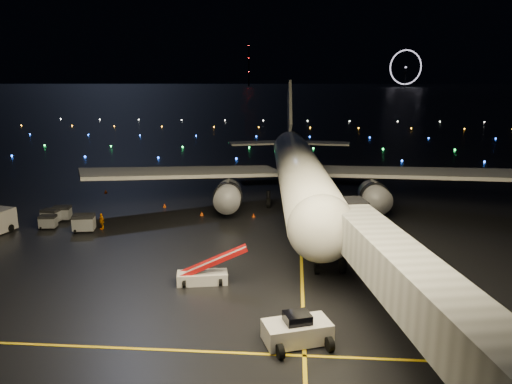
% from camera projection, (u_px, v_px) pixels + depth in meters
% --- Properties ---
extents(ground, '(2000.00, 2000.00, 0.00)m').
position_uv_depth(ground, '(278.00, 101.00, 332.05)').
color(ground, black).
rests_on(ground, ground).
extents(lane_centre, '(0.25, 80.00, 0.02)m').
position_uv_depth(lane_centre, '(301.00, 231.00, 54.50)').
color(lane_centre, yellow).
rests_on(lane_centre, ground).
extents(lane_cross, '(60.00, 0.25, 0.02)m').
position_uv_depth(lane_cross, '(35.00, 344.00, 31.51)').
color(lane_cross, yellow).
rests_on(lane_cross, ground).
extents(airliner, '(58.94, 56.35, 15.76)m').
position_uv_depth(airliner, '(299.00, 144.00, 64.44)').
color(airliner, silver).
rests_on(airliner, ground).
extents(pushback_tug, '(4.69, 3.49, 2.00)m').
position_uv_depth(pushback_tug, '(297.00, 328.00, 31.57)').
color(pushback_tug, silver).
rests_on(pushback_tug, ground).
extents(belt_loader, '(6.21, 2.73, 2.91)m').
position_uv_depth(belt_loader, '(202.00, 266.00, 40.55)').
color(belt_loader, silver).
rests_on(belt_loader, ground).
extents(crew_c, '(1.07, 1.05, 1.81)m').
position_uv_depth(crew_c, '(102.00, 221.00, 54.95)').
color(crew_c, orange).
rests_on(crew_c, ground).
extents(safety_cone_0, '(0.52, 0.52, 0.46)m').
position_uv_depth(safety_cone_0, '(254.00, 215.00, 59.82)').
color(safety_cone_0, '#FF520A').
rests_on(safety_cone_0, ground).
extents(safety_cone_1, '(0.54, 0.54, 0.52)m').
position_uv_depth(safety_cone_1, '(202.00, 213.00, 60.48)').
color(safety_cone_1, '#FF520A').
rests_on(safety_cone_1, ground).
extents(safety_cone_2, '(0.61, 0.61, 0.53)m').
position_uv_depth(safety_cone_2, '(165.00, 205.00, 64.23)').
color(safety_cone_2, '#FF520A').
rests_on(safety_cone_2, ground).
extents(safety_cone_3, '(0.59, 0.59, 0.52)m').
position_uv_depth(safety_cone_3, '(106.00, 191.00, 71.96)').
color(safety_cone_3, '#FF520A').
rests_on(safety_cone_3, ground).
extents(ferris_wheel, '(49.33, 16.80, 52.00)m').
position_uv_depth(ferris_wheel, '(406.00, 69.00, 721.05)').
color(ferris_wheel, black).
rests_on(ferris_wheel, ground).
extents(radio_mast, '(1.80, 1.80, 64.00)m').
position_uv_depth(radio_mast, '(249.00, 65.00, 756.37)').
color(radio_mast, black).
rests_on(radio_mast, ground).
extents(taxiway_lights, '(164.00, 92.00, 0.36)m').
position_uv_depth(taxiway_lights, '(256.00, 134.00, 143.70)').
color(taxiway_lights, black).
rests_on(taxiway_lights, ground).
extents(baggage_cart_0, '(2.49, 1.95, 1.90)m').
position_uv_depth(baggage_cart_0, '(84.00, 223.00, 54.10)').
color(baggage_cart_0, gray).
rests_on(baggage_cart_0, ground).
extents(baggage_cart_1, '(2.14, 1.63, 1.69)m').
position_uv_depth(baggage_cart_1, '(62.00, 213.00, 58.37)').
color(baggage_cart_1, gray).
rests_on(baggage_cart_1, ground).
extents(baggage_cart_2, '(1.91, 1.46, 1.50)m').
position_uv_depth(baggage_cart_2, '(48.00, 222.00, 55.25)').
color(baggage_cart_2, gray).
rests_on(baggage_cart_2, ground).
extents(baggage_cart_3, '(2.03, 1.53, 1.62)m').
position_uv_depth(baggage_cart_3, '(51.00, 216.00, 57.32)').
color(baggage_cart_3, gray).
rests_on(baggage_cart_3, ground).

